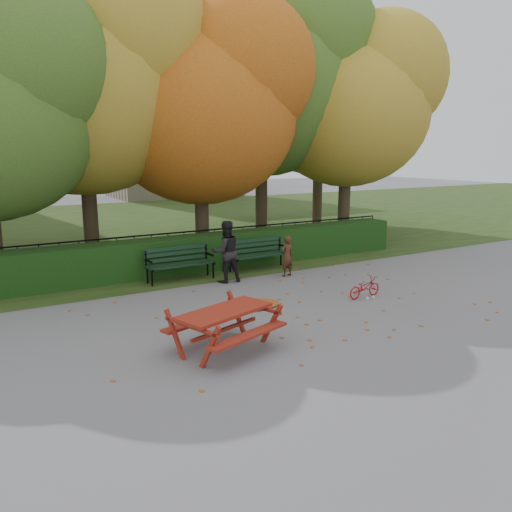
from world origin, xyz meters
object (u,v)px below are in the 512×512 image
adult (226,252)px  picnic_table (225,319)px  tree_d (275,75)px  tree_g (329,105)px  tree_b (96,77)px  bench_left (179,261)px  bicycle (365,287)px  tree_c (213,102)px  bench_right (258,252)px  child (287,256)px  tree_e (359,102)px

adult → picnic_table: bearing=67.1°
tree_d → adult: (-4.21, -4.33, -5.18)m
tree_g → picnic_table: (-10.76, -10.94, -4.81)m
tree_b → bench_left: 5.87m
adult → bicycle: bearing=130.8°
picnic_table → bicycle: picnic_table is taller
tree_c → bench_left: tree_c is taller
bench_right → bicycle: bearing=-79.1°
bench_left → adult: size_ratio=1.12×
tree_g → bench_right: bearing=-140.0°
picnic_table → child: 5.38m
tree_d → bicycle: tree_d is taller
tree_c → tree_g: bearing=26.9°
tree_d → picnic_table: 11.82m
tree_c → tree_b: bearing=166.5°
tree_c → tree_d: bearing=22.6°
tree_d → bicycle: bearing=-106.0°
tree_g → bench_left: 12.37m
tree_b → tree_c: tree_b is taller
tree_g → bicycle: tree_g is taller
tree_b → picnic_table: 9.28m
tree_b → tree_d: size_ratio=0.92×
tree_d → adult: 7.95m
child → adult: adult is taller
child → adult: (-1.71, 0.28, 0.25)m
tree_d → tree_g: 5.16m
child → tree_c: bearing=-87.9°
bicycle → tree_b: bearing=28.6°
tree_e → bench_left: size_ratio=4.53×
bench_right → bicycle: bench_right is taller
tree_d → tree_e: 3.15m
tree_e → bench_right: bearing=-159.1°
tree_e → child: 7.53m
tree_c → child: 5.45m
adult → tree_g: bearing=-137.3°
tree_g → child: 11.06m
tree_b → adult: tree_b is taller
tree_g → bench_right: tree_g is taller
tree_b → tree_c: size_ratio=1.10×
tree_b → bench_left: bearing=-69.4°
tree_d → bicycle: (-2.07, -7.23, -5.74)m
tree_g → tree_e: bearing=-114.4°
tree_e → tree_g: bearing=65.6°
child → bicycle: size_ratio=1.19×
child → bicycle: bearing=92.0°
tree_b → tree_g: tree_b is taller
tree_d → picnic_table: size_ratio=4.73×
tree_c → bench_right: 4.87m
bench_left → bench_right: (2.40, 0.00, 0.00)m
child → adult: bearing=-16.4°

